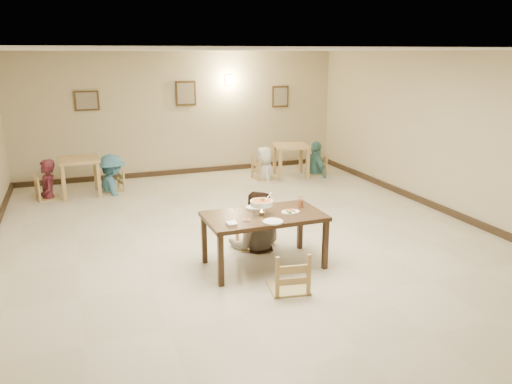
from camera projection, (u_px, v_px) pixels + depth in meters
name	position (u px, v px, depth m)	size (l,w,h in m)	color
floor	(251.00, 241.00, 8.14)	(10.00, 10.00, 0.00)	#BFB59E
ceiling	(251.00, 50.00, 7.32)	(10.00, 10.00, 0.00)	silver
wall_back	(182.00, 114.00, 12.24)	(10.00, 10.00, 0.00)	tan
wall_front	(512.00, 289.00, 3.22)	(10.00, 10.00, 0.00)	tan
wall_right	(457.00, 136.00, 9.07)	(10.00, 10.00, 0.00)	tan
baseboard_back	(185.00, 171.00, 12.61)	(8.00, 0.06, 0.12)	black
baseboard_right	(448.00, 211.00, 9.45)	(0.06, 10.00, 0.12)	black
picture_a	(87.00, 101.00, 11.36)	(0.55, 0.04, 0.45)	#382812
picture_b	(186.00, 93.00, 12.10)	(0.50, 0.04, 0.60)	#382812
picture_c	(280.00, 97.00, 12.98)	(0.45, 0.04, 0.55)	#382812
wall_sconce	(229.00, 80.00, 12.39)	(0.16, 0.05, 0.22)	#FFD88C
main_table	(264.00, 220.00, 7.02)	(1.67, 0.95, 0.78)	#382516
chair_far	(253.00, 215.00, 7.81)	(0.48, 0.48, 1.03)	tan
chair_near	(289.00, 252.00, 6.35)	(0.49, 0.49, 1.04)	tan
main_diner	(256.00, 191.00, 7.64)	(0.89, 0.69, 1.83)	gray
curry_warmer	(262.00, 203.00, 6.95)	(0.36, 0.32, 0.29)	silver
rice_plate_far	(257.00, 207.00, 7.28)	(0.32, 0.32, 0.07)	white
rice_plate_near	(273.00, 221.00, 6.66)	(0.27, 0.27, 0.06)	white
fried_plate	(291.00, 212.00, 7.05)	(0.26, 0.26, 0.06)	white
chili_dish	(246.00, 220.00, 6.75)	(0.10, 0.10, 0.02)	white
napkin_cutlery	(232.00, 223.00, 6.58)	(0.15, 0.24, 0.03)	white
drink_glass	(301.00, 202.00, 7.30)	(0.08, 0.08, 0.15)	white
bg_table_left	(79.00, 165.00, 10.55)	(0.85, 0.85, 0.81)	tan
bg_table_right	(291.00, 150.00, 12.17)	(0.93, 0.93, 0.80)	tan
bg_chair_ll	(47.00, 177.00, 10.36)	(0.45, 0.45, 0.95)	tan
bg_chair_lr	(112.00, 171.00, 10.88)	(0.43, 0.43, 0.92)	tan
bg_chair_rl	(264.00, 157.00, 12.01)	(0.49, 0.49, 1.05)	tan
bg_chair_rr	(316.00, 156.00, 12.45)	(0.45, 0.45, 0.95)	tan
bg_diner_a	(45.00, 160.00, 10.27)	(0.61, 0.40, 1.67)	#531D28
bg_diner_b	(110.00, 155.00, 10.78)	(1.08, 0.62, 1.67)	teal
bg_diner_c	(264.00, 147.00, 11.94)	(0.76, 0.49, 1.56)	silver
bg_diner_d	(316.00, 141.00, 12.35)	(0.98, 0.41, 1.67)	teal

